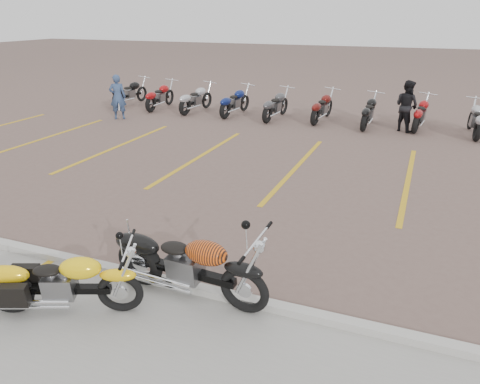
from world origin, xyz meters
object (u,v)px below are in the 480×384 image
Objects in this scene: bollard at (118,97)px; yellow_cruiser at (60,284)px; person_a at (118,97)px; person_b at (407,106)px; flame_cruiser at (187,266)px.

yellow_cruiser is at bearing -57.43° from bollard.
person_a is 0.97× the size of person_b.
flame_cruiser is 2.34× the size of bollard.
flame_cruiser is at bearing 12.80° from yellow_cruiser.
bollard is at bearing -82.39° from person_a.
person_b reaches higher than flame_cruiser.
flame_cruiser reaches higher than yellow_cruiser.
bollard reaches higher than yellow_cruiser.
person_b is (2.11, 11.26, 0.35)m from flame_cruiser.
person_a is at bearing 100.12° from yellow_cruiser.
person_a is 1.78m from bollard.
flame_cruiser is at bearing 101.39° from person_a.
person_a is at bearing 47.01° from person_b.
bollard is (-1.03, 1.42, -0.31)m from person_a.
person_a reaches higher than yellow_cruiser.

